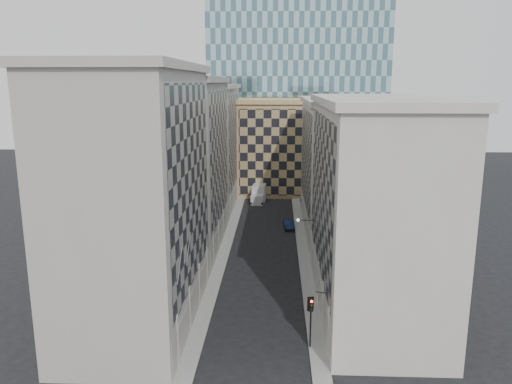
# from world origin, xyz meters

# --- Properties ---
(sidewalk_west) EXTENTS (1.50, 100.00, 0.15)m
(sidewalk_west) POSITION_xyz_m (-5.25, 30.00, 0.07)
(sidewalk_west) COLOR gray
(sidewalk_west) RESTS_ON ground
(sidewalk_east) EXTENTS (1.50, 100.00, 0.15)m
(sidewalk_east) POSITION_xyz_m (5.25, 30.00, 0.07)
(sidewalk_east) COLOR gray
(sidewalk_east) RESTS_ON ground
(bldg_left_a) EXTENTS (10.80, 22.80, 23.70)m
(bldg_left_a) POSITION_xyz_m (-10.88, 11.00, 11.82)
(bldg_left_a) COLOR #A39C93
(bldg_left_a) RESTS_ON ground
(bldg_left_b) EXTENTS (10.80, 22.80, 22.70)m
(bldg_left_b) POSITION_xyz_m (-10.88, 33.00, 11.32)
(bldg_left_b) COLOR gray
(bldg_left_b) RESTS_ON ground
(bldg_left_c) EXTENTS (10.80, 22.80, 21.70)m
(bldg_left_c) POSITION_xyz_m (-10.88, 55.00, 10.83)
(bldg_left_c) COLOR #A39C93
(bldg_left_c) RESTS_ON ground
(bldg_right_a) EXTENTS (10.80, 26.80, 20.70)m
(bldg_right_a) POSITION_xyz_m (10.88, 15.00, 10.32)
(bldg_right_a) COLOR #B8B1A8
(bldg_right_a) RESTS_ON ground
(bldg_right_b) EXTENTS (10.80, 28.80, 19.70)m
(bldg_right_b) POSITION_xyz_m (10.89, 42.00, 9.85)
(bldg_right_b) COLOR #B8B1A8
(bldg_right_b) RESTS_ON ground
(tan_block) EXTENTS (16.80, 14.80, 18.80)m
(tan_block) POSITION_xyz_m (2.00, 67.90, 9.44)
(tan_block) COLOR tan
(tan_block) RESTS_ON ground
(church_tower) EXTENTS (7.20, 7.20, 51.50)m
(church_tower) POSITION_xyz_m (0.00, 82.00, 26.95)
(church_tower) COLOR #2D2823
(church_tower) RESTS_ON ground
(flagpoles_left) EXTENTS (0.10, 6.33, 2.33)m
(flagpoles_left) POSITION_xyz_m (-5.90, 6.00, 8.00)
(flagpoles_left) COLOR gray
(flagpoles_left) RESTS_ON ground
(bracket_lamp) EXTENTS (1.98, 0.36, 0.36)m
(bracket_lamp) POSITION_xyz_m (4.38, 24.00, 6.20)
(bracket_lamp) COLOR black
(bracket_lamp) RESTS_ON ground
(traffic_light) EXTENTS (0.56, 0.52, 4.45)m
(traffic_light) POSITION_xyz_m (4.61, 5.92, 3.33)
(traffic_light) COLOR black
(traffic_light) RESTS_ON sidewalk_east
(box_truck) EXTENTS (2.82, 5.94, 3.16)m
(box_truck) POSITION_xyz_m (-1.76, 58.44, 1.38)
(box_truck) COLOR silver
(box_truck) RESTS_ON ground
(dark_car) EXTENTS (1.74, 4.10, 1.31)m
(dark_car) POSITION_xyz_m (3.50, 41.37, 0.66)
(dark_car) COLOR #101C3D
(dark_car) RESTS_ON ground
(shop_sign) EXTENTS (0.86, 0.76, 0.85)m
(shop_sign) POSITION_xyz_m (5.42, 7.84, 3.83)
(shop_sign) COLOR black
(shop_sign) RESTS_ON ground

